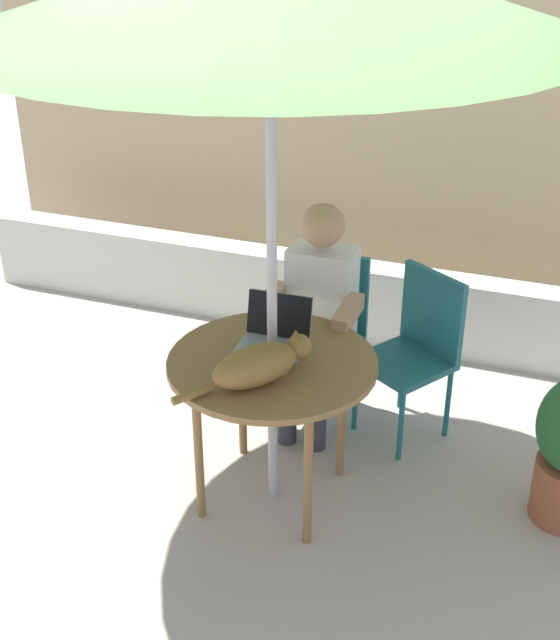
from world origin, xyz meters
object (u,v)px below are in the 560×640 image
chair_empty (417,342)px  patio_table (272,374)px  chair_occupied (326,324)px  laptop (276,330)px  person_seated (317,308)px  cat (259,364)px

chair_empty → patio_table: bearing=-122.7°
chair_occupied → laptop: 0.72m
chair_occupied → laptop: (-0.04, -0.66, 0.29)m
patio_table → person_seated: (0.00, 0.66, 0.01)m
chair_occupied → person_seated: size_ratio=0.72×
person_seated → chair_empty: bearing=13.9°
patio_table → laptop: laptop is taller
patio_table → laptop: (-0.04, 0.15, 0.13)m
chair_empty → cat: size_ratio=1.68×
chair_empty → person_seated: bearing=-166.1°
chair_empty → laptop: 0.88m
patio_table → laptop: 0.21m
chair_occupied → laptop: size_ratio=2.87×
laptop → cat: laptop is taller
chair_empty → cat: cat is taller
patio_table → chair_empty: chair_empty is taller
person_seated → cat: bearing=-89.3°
person_seated → laptop: (-0.04, -0.50, 0.12)m
chair_empty → laptop: (-0.54, -0.63, 0.29)m
cat → person_seated: bearing=90.7°
person_seated → laptop: bearing=-94.6°
chair_empty → chair_occupied: bearing=176.2°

